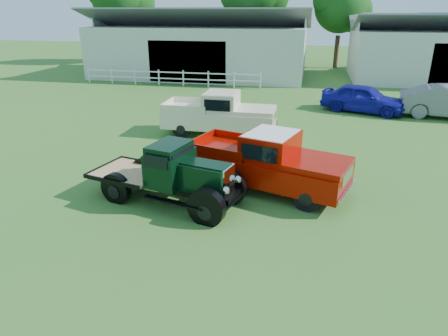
% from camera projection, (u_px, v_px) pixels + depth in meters
% --- Properties ---
extents(ground, '(120.00, 120.00, 0.00)m').
position_uv_depth(ground, '(209.00, 216.00, 11.57)').
color(ground, '#3C6C2B').
extents(shed_left, '(18.80, 10.20, 5.60)m').
position_uv_depth(shed_left, '(203.00, 43.00, 35.50)').
color(shed_left, '#B2B3AA').
rests_on(shed_left, ground).
extents(fence_rail, '(14.20, 0.16, 1.20)m').
position_uv_depth(fence_rail, '(171.00, 78.00, 31.06)').
color(fence_rail, white).
rests_on(fence_rail, ground).
extents(tree_a, '(6.30, 6.30, 10.50)m').
position_uv_depth(tree_a, '(120.00, 12.00, 43.07)').
color(tree_a, '#143411').
rests_on(tree_a, ground).
extents(tree_b, '(6.90, 6.90, 11.50)m').
position_uv_depth(tree_b, '(250.00, 7.00, 41.10)').
color(tree_b, '#143411').
rests_on(tree_b, ground).
extents(tree_c, '(5.40, 5.40, 9.00)m').
position_uv_depth(tree_c, '(339.00, 21.00, 38.92)').
color(tree_c, '#143411').
rests_on(tree_c, ground).
extents(vintage_flatbed, '(5.12, 2.97, 1.90)m').
position_uv_depth(vintage_flatbed, '(168.00, 173.00, 12.13)').
color(vintage_flatbed, black).
rests_on(vintage_flatbed, ground).
extents(red_pickup, '(5.79, 3.63, 1.97)m').
position_uv_depth(red_pickup, '(267.00, 161.00, 13.01)').
color(red_pickup, '#9D0C01').
rests_on(red_pickup, ground).
extents(white_pickup, '(5.43, 2.10, 1.99)m').
position_uv_depth(white_pickup, '(219.00, 114.00, 18.76)').
color(white_pickup, beige).
rests_on(white_pickup, ground).
extents(misc_car_blue, '(5.07, 3.35, 1.60)m').
position_uv_depth(misc_car_blue, '(363.00, 98.00, 22.96)').
color(misc_car_blue, '#16149A').
rests_on(misc_car_blue, ground).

